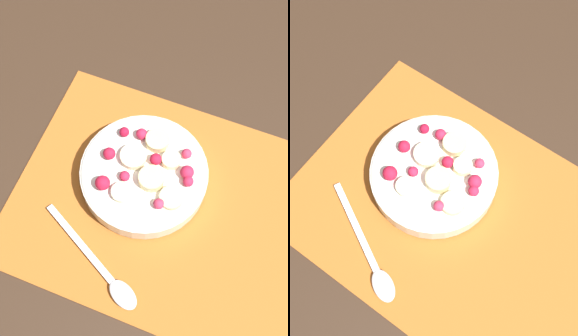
{
  "view_description": "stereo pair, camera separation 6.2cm",
  "coord_description": "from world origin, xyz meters",
  "views": [
    {
      "loc": [
        -0.04,
        0.21,
        0.61
      ],
      "look_at": [
        0.06,
        -0.03,
        0.04
      ],
      "focal_mm": 50.0,
      "sensor_mm": 36.0,
      "label": 1
    },
    {
      "loc": [
        -0.09,
        0.18,
        0.61
      ],
      "look_at": [
        0.06,
        -0.03,
        0.04
      ],
      "focal_mm": 50.0,
      "sensor_mm": 36.0,
      "label": 2
    }
  ],
  "objects": [
    {
      "name": "ground_plane",
      "position": [
        0.0,
        0.0,
        0.0
      ],
      "size": [
        3.0,
        3.0,
        0.0
      ],
      "primitive_type": "plane",
      "color": "#382619"
    },
    {
      "name": "placemat",
      "position": [
        0.0,
        0.0,
        0.0
      ],
      "size": [
        0.44,
        0.33,
        0.01
      ],
      "color": "#B26023",
      "rests_on": "ground_plane"
    },
    {
      "name": "fruit_bowl",
      "position": [
        0.06,
        -0.03,
        0.03
      ],
      "size": [
        0.18,
        0.18,
        0.05
      ],
      "color": "silver",
      "rests_on": "placemat"
    },
    {
      "name": "spoon",
      "position": [
        0.05,
        0.12,
        0.01
      ],
      "size": [
        0.17,
        0.1,
        0.01
      ],
      "rotation": [
        0.0,
        0.0,
        2.66
      ],
      "color": "silver",
      "rests_on": "placemat"
    }
  ]
}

